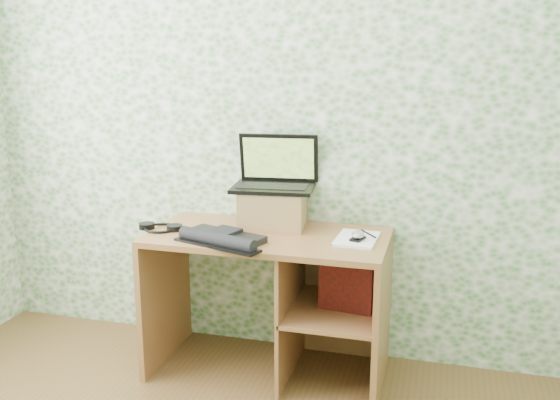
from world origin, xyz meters
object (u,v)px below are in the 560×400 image
(laptop, at_px, (275,176))
(notepad, at_px, (357,239))
(riser, at_px, (273,208))
(keyboard, at_px, (221,238))
(desk, at_px, (285,284))

(laptop, xyz_separation_m, notepad, (0.46, -0.17, -0.26))
(riser, distance_m, keyboard, 0.38)
(riser, bearing_deg, keyboard, -116.17)
(riser, relative_size, laptop, 0.74)
(notepad, bearing_deg, keyboard, -159.19)
(desk, distance_m, notepad, 0.46)
(keyboard, bearing_deg, notepad, 36.53)
(laptop, height_order, keyboard, laptop)
(laptop, xyz_separation_m, keyboard, (-0.16, -0.38, -0.24))
(riser, height_order, keyboard, riser)
(laptop, relative_size, notepad, 1.61)
(desk, xyz_separation_m, notepad, (0.37, -0.01, 0.28))
(desk, xyz_separation_m, riser, (-0.09, 0.12, 0.37))
(desk, height_order, laptop, laptop)
(desk, relative_size, notepad, 4.36)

